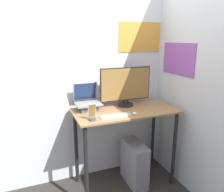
% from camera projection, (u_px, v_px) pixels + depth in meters
% --- Properties ---
extents(wall_back, '(6.00, 0.06, 2.60)m').
position_uv_depth(wall_back, '(113.00, 75.00, 2.74)').
color(wall_back, silver).
rests_on(wall_back, ground_plane).
extents(wall_side_right, '(0.06, 6.00, 2.60)m').
position_uv_depth(wall_side_right, '(193.00, 81.00, 2.38)').
color(wall_side_right, silver).
rests_on(wall_side_right, ground_plane).
extents(desk, '(1.18, 0.58, 0.96)m').
position_uv_depth(desk, '(125.00, 124.00, 2.54)').
color(desk, '#936D47').
rests_on(desk, ground_plane).
extents(laptop, '(0.28, 0.28, 0.30)m').
position_uv_depth(laptop, '(88.00, 103.00, 2.47)').
color(laptop, '#4C4C51').
rests_on(laptop, desk).
extents(monitor, '(0.64, 0.19, 0.46)m').
position_uv_depth(monitor, '(126.00, 87.00, 2.60)').
color(monitor, black).
rests_on(monitor, desk).
extents(keyboard, '(0.33, 0.09, 0.02)m').
position_uv_depth(keyboard, '(115.00, 116.00, 2.28)').
color(keyboard, silver).
rests_on(keyboard, desk).
extents(mouse, '(0.04, 0.06, 0.03)m').
position_uv_depth(mouse, '(135.00, 113.00, 2.33)').
color(mouse, white).
rests_on(mouse, desk).
extents(cell_phone, '(0.08, 0.07, 0.17)m').
position_uv_depth(cell_phone, '(92.00, 115.00, 2.17)').
color(cell_phone, '#4C4C51').
rests_on(cell_phone, desk).
extents(computer_tower, '(0.18, 0.44, 0.54)m').
position_uv_depth(computer_tower, '(134.00, 163.00, 2.67)').
color(computer_tower, gray).
rests_on(computer_tower, ground_plane).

